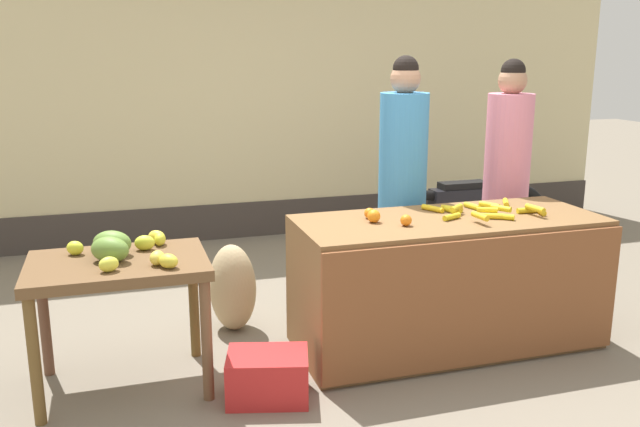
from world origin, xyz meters
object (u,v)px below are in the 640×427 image
Objects in this scene: vendor_woman_blue_shirt at (402,186)px; parked_motorcycle at (471,214)px; vendor_woman_pink_shirt at (506,180)px; produce_crate at (268,376)px; produce_sack at (233,287)px.

vendor_woman_blue_shirt reaches higher than parked_motorcycle.
vendor_woman_pink_shirt reaches higher than produce_crate.
vendor_woman_pink_shirt is at bearing 4.51° from vendor_woman_blue_shirt.
vendor_woman_pink_shirt is 4.11× the size of produce_crate.
parked_motorcycle is at bearing 40.65° from produce_crate.
vendor_woman_pink_shirt reaches higher than parked_motorcycle.
produce_crate is at bearing -89.29° from produce_sack.
parked_motorcycle is 2.67× the size of produce_sack.
parked_motorcycle is (1.16, 1.04, -0.52)m from vendor_woman_blue_shirt.
vendor_woman_blue_shirt is at bearing -175.49° from vendor_woman_pink_shirt.
produce_sack is at bearing -156.40° from parked_motorcycle.
vendor_woman_pink_shirt is 2.21m from produce_sack.
vendor_woman_blue_shirt is 1.77m from produce_crate.
parked_motorcycle reaches higher than produce_sack.
vendor_woman_blue_shirt is at bearing 0.21° from produce_sack.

